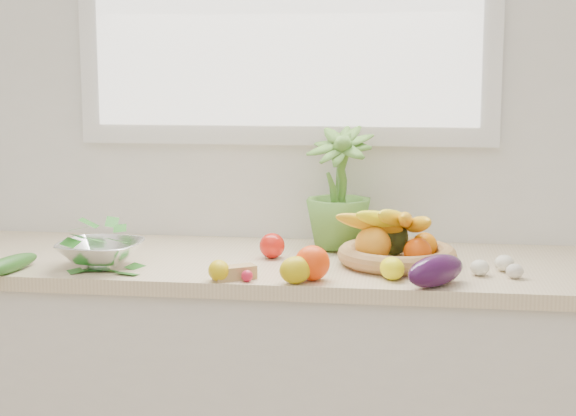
# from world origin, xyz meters

# --- Properties ---
(back_wall) EXTENTS (4.50, 0.02, 2.70)m
(back_wall) POSITION_xyz_m (0.00, 2.25, 1.35)
(back_wall) COLOR white
(back_wall) RESTS_ON ground
(counter_cabinet) EXTENTS (2.20, 0.58, 0.86)m
(counter_cabinet) POSITION_xyz_m (0.00, 1.95, 0.43)
(counter_cabinet) COLOR silver
(counter_cabinet) RESTS_ON ground
(countertop) EXTENTS (2.24, 0.62, 0.04)m
(countertop) POSITION_xyz_m (0.00, 1.95, 0.88)
(countertop) COLOR beige
(countertop) RESTS_ON counter_cabinet
(orange_loose) EXTENTS (0.10, 0.10, 0.09)m
(orange_loose) POSITION_xyz_m (0.14, 1.71, 0.95)
(orange_loose) COLOR #FC3E07
(orange_loose) RESTS_ON countertop
(lemon_a) EXTENTS (0.07, 0.08, 0.05)m
(lemon_a) POSITION_xyz_m (-0.09, 1.67, 0.93)
(lemon_a) COLOR #DCB80B
(lemon_a) RESTS_ON countertop
(lemon_b) EXTENTS (0.11, 0.11, 0.07)m
(lemon_b) POSITION_xyz_m (0.10, 1.67, 0.93)
(lemon_b) COLOR gold
(lemon_b) RESTS_ON countertop
(lemon_c) EXTENTS (0.09, 0.09, 0.06)m
(lemon_c) POSITION_xyz_m (0.35, 1.74, 0.93)
(lemon_c) COLOR #FEF70D
(lemon_c) RESTS_ON countertop
(apple) EXTENTS (0.09, 0.09, 0.07)m
(apple) POSITION_xyz_m (0.00, 1.95, 0.94)
(apple) COLOR red
(apple) RESTS_ON countertop
(ginger) EXTENTS (0.12, 0.10, 0.03)m
(ginger) POSITION_xyz_m (-0.06, 1.69, 0.92)
(ginger) COLOR tan
(ginger) RESTS_ON countertop
(garlic_a) EXTENTS (0.06, 0.06, 0.04)m
(garlic_a) POSITION_xyz_m (0.57, 1.82, 0.92)
(garlic_a) COLOR beige
(garlic_a) RESTS_ON countertop
(garlic_b) EXTENTS (0.06, 0.06, 0.04)m
(garlic_b) POSITION_xyz_m (0.64, 1.88, 0.92)
(garlic_b) COLOR white
(garlic_b) RESTS_ON countertop
(garlic_c) EXTENTS (0.05, 0.05, 0.04)m
(garlic_c) POSITION_xyz_m (0.66, 1.80, 0.92)
(garlic_c) COLOR beige
(garlic_c) RESTS_ON countertop
(eggplant) EXTENTS (0.18, 0.20, 0.08)m
(eggplant) POSITION_xyz_m (0.45, 1.69, 0.94)
(eggplant) COLOR #330F38
(eggplant) RESTS_ON countertop
(cucumber) EXTENTS (0.10, 0.25, 0.04)m
(cucumber) POSITION_xyz_m (-0.66, 1.68, 0.92)
(cucumber) COLOR #2A5B1A
(cucumber) RESTS_ON countertop
(radish) EXTENTS (0.03, 0.03, 0.03)m
(radish) POSITION_xyz_m (-0.02, 1.67, 0.92)
(radish) COLOR red
(radish) RESTS_ON countertop
(potted_herb) EXTENTS (0.25, 0.25, 0.36)m
(potted_herb) POSITION_xyz_m (0.18, 2.11, 1.09)
(potted_herb) COLOR #538A32
(potted_herb) RESTS_ON countertop
(fruit_basket) EXTENTS (0.43, 0.43, 0.18)m
(fruit_basket) POSITION_xyz_m (0.35, 1.92, 0.95)
(fruit_basket) COLOR tan
(fruit_basket) RESTS_ON countertop
(colander_with_spinach) EXTENTS (0.24, 0.24, 0.12)m
(colander_with_spinach) POSITION_xyz_m (-0.44, 1.78, 0.96)
(colander_with_spinach) COLOR white
(colander_with_spinach) RESTS_ON countertop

